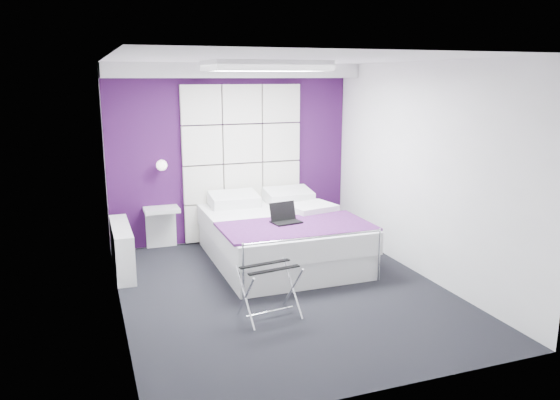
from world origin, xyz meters
name	(u,v)px	position (x,y,z in m)	size (l,w,h in m)	color
floor	(283,290)	(0.00, 0.00, 0.00)	(4.40, 4.40, 0.00)	black
ceiling	(283,59)	(0.00, 0.00, 2.60)	(4.40, 4.40, 0.00)	white
wall_back	(232,154)	(0.00, 2.20, 1.30)	(3.60, 3.60, 0.00)	white
wall_left	(114,192)	(-1.80, 0.00, 1.30)	(4.40, 4.40, 0.00)	white
wall_right	(422,171)	(1.80, 0.00, 1.30)	(4.40, 4.40, 0.00)	white
accent_wall	(232,154)	(0.00, 2.19, 1.30)	(3.58, 0.02, 2.58)	#350E3F
soffit	(235,71)	(0.00, 1.95, 2.50)	(3.58, 0.50, 0.20)	silver
headboard	(243,163)	(0.15, 2.14, 1.17)	(1.80, 0.08, 2.30)	white
skylight	(265,65)	(0.00, 0.60, 2.55)	(1.36, 0.86, 0.12)	white
wall_lamp	(161,165)	(-1.05, 2.06, 1.22)	(0.15, 0.15, 0.15)	white
radiator	(122,249)	(-1.69, 1.30, 0.30)	(0.22, 1.20, 0.60)	silver
bed	(280,236)	(0.34, 1.02, 0.33)	(1.85, 2.24, 0.78)	silver
nightstand	(161,210)	(-1.08, 2.02, 0.59)	(0.48, 0.38, 0.05)	silver
luggage_rack	(270,292)	(-0.38, -0.63, 0.28)	(0.56, 0.41, 0.55)	silver
laptop	(285,217)	(0.26, 0.64, 0.69)	(0.35, 0.25, 0.25)	black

